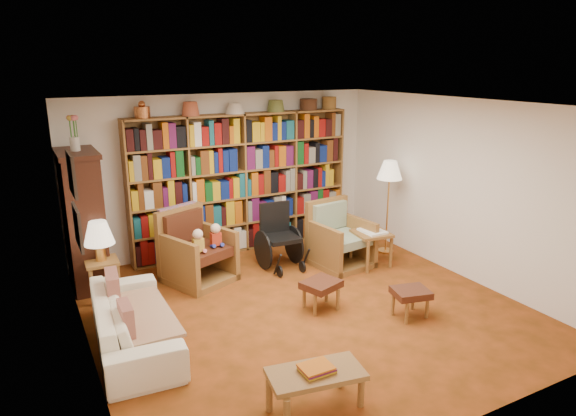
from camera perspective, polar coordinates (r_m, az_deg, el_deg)
floor at (r=6.54m, az=1.82°, el=-10.99°), size 5.00×5.00×0.00m
ceiling at (r=5.85m, az=2.03°, el=11.42°), size 5.00×5.00×0.00m
wall_back at (r=8.27m, az=-6.79°, el=3.87°), size 5.00×0.00×5.00m
wall_front at (r=4.24m, az=19.28°, el=-8.77°), size 5.00×0.00×5.00m
wall_left at (r=5.34m, az=-22.06°, el=-3.93°), size 0.00×5.00×5.00m
wall_right at (r=7.60m, az=18.48°, el=2.10°), size 0.00×5.00×5.00m
bookshelf at (r=8.21m, az=-5.03°, el=3.26°), size 3.60×0.30×2.42m
curio_cabinet at (r=7.35m, az=-21.78°, el=-1.07°), size 0.50×0.95×2.40m
framed_pictures at (r=5.53m, az=-22.61°, el=0.73°), size 0.03×0.52×0.97m
sofa at (r=5.88m, az=-16.77°, el=-11.88°), size 1.99×0.91×0.57m
sofa_throw at (r=5.88m, az=-16.30°, el=-11.65°), size 0.70×1.29×0.04m
cushion_left at (r=6.10m, az=-18.80°, el=-9.26°), size 0.17×0.43×0.42m
cushion_right at (r=5.47m, az=-17.50°, el=-12.13°), size 0.11×0.35×0.35m
side_table_lamp at (r=7.03m, az=-19.92°, el=-6.49°), size 0.41×0.41×0.52m
table_lamp at (r=6.87m, az=-20.29°, el=-2.75°), size 0.38×0.38×0.52m
armchair_leather at (r=7.33m, az=-10.23°, el=-4.66°), size 1.11×1.10×1.03m
armchair_sage at (r=7.80m, az=5.51°, el=-3.57°), size 0.87×0.89×0.96m
wheelchair at (r=7.63m, az=-1.02°, el=-3.38°), size 0.55×0.77×0.96m
floor_lamp at (r=8.14m, az=11.22°, el=3.75°), size 0.40×0.40×1.49m
side_table_papers at (r=7.74m, az=9.24°, el=-3.26°), size 0.56×0.56×0.56m
footstool_a at (r=6.39m, az=3.70°, el=-8.68°), size 0.53×0.49×0.37m
footstool_b at (r=6.37m, az=13.48°, el=-9.32°), size 0.49×0.44×0.35m
coffee_table at (r=4.70m, az=3.10°, el=-18.20°), size 0.89×0.55×0.43m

